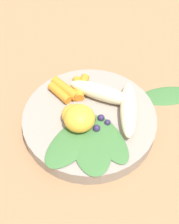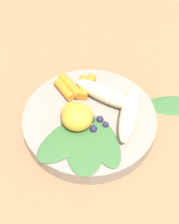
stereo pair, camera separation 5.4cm
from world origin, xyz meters
name	(u,v)px [view 1 (the left image)]	position (x,y,z in m)	size (l,w,h in m)	color
ground_plane	(89,125)	(0.00, 0.00, 0.00)	(2.40, 2.40, 0.00)	#99704C
bowl	(89,120)	(0.00, 0.00, 0.01)	(0.24, 0.24, 0.03)	gray
banana_peeled_left	(101,93)	(-0.03, -0.03, 0.04)	(0.13, 0.03, 0.03)	beige
banana_peeled_right	(128,109)	(-0.07, 0.02, 0.04)	(0.13, 0.03, 0.03)	beige
orange_segment_near	(79,118)	(0.02, 0.02, 0.05)	(0.05, 0.05, 0.04)	#F4A833
orange_segment_far	(73,114)	(0.03, 0.00, 0.04)	(0.04, 0.04, 0.03)	#F4A833
carrot_front	(82,86)	(-0.01, -0.07, 0.04)	(0.02, 0.02, 0.05)	orange
carrot_mid_left	(77,89)	(0.00, -0.06, 0.04)	(0.02, 0.02, 0.05)	orange
carrot_mid_right	(65,88)	(0.02, -0.07, 0.04)	(0.02, 0.02, 0.06)	orange
carrot_rear	(60,93)	(0.04, -0.06, 0.04)	(0.02, 0.02, 0.05)	orange
blueberry_pile	(93,122)	(0.00, 0.02, 0.04)	(0.05, 0.04, 0.01)	#2D234C
coconut_shred_patch	(94,146)	(0.02, 0.06, 0.03)	(0.05, 0.05, 0.00)	white
kale_leaf_left	(74,140)	(0.04, 0.04, 0.03)	(0.13, 0.06, 0.01)	#3D7038
kale_leaf_right	(92,146)	(0.02, 0.06, 0.03)	(0.11, 0.06, 0.01)	#3D7038
kale_leaf_rear	(109,138)	(-0.01, 0.06, 0.03)	(0.11, 0.05, 0.01)	#3D7038
kale_leaf_stray	(168,95)	(-0.17, -0.01, 0.00)	(0.11, 0.05, 0.01)	#3D7038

